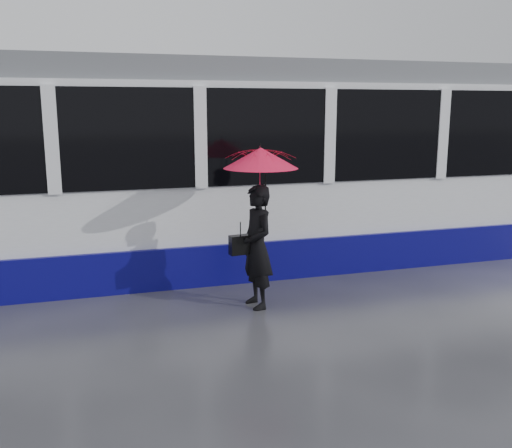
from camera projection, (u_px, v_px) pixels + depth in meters
name	position (u px, v px, depth m)	size (l,w,h in m)	color
ground	(255.00, 312.00, 7.47)	(90.00, 90.00, 0.00)	#2E2E34
rails	(213.00, 262.00, 9.81)	(34.00, 1.51, 0.02)	#3F3D38
tram	(91.00, 172.00, 8.92)	(26.00, 2.56, 3.35)	white
woman	(257.00, 247.00, 7.51)	(0.60, 0.39, 1.65)	black
umbrella	(261.00, 173.00, 7.33)	(1.09, 1.09, 1.11)	#FA1561
handbag	(241.00, 245.00, 7.46)	(0.31, 0.17, 0.43)	black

